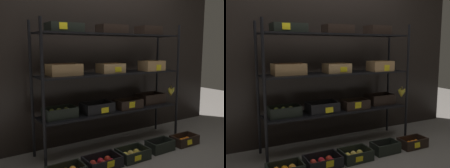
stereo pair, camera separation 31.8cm
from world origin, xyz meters
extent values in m
plane|color=#605B56|center=(0.00, 0.00, 0.00)|extent=(10.00, 10.00, 0.00)
cube|color=black|center=(0.00, 0.40, 1.36)|extent=(4.27, 0.12, 2.72)
cylinder|color=black|center=(-0.94, -0.20, 0.77)|extent=(0.03, 0.03, 1.55)
cylinder|color=black|center=(0.94, -0.20, 0.77)|extent=(0.03, 0.03, 1.55)
cylinder|color=black|center=(-0.94, 0.20, 0.77)|extent=(0.03, 0.03, 1.55)
cylinder|color=black|center=(0.94, 0.20, 0.77)|extent=(0.03, 0.03, 1.55)
cube|color=black|center=(0.00, 0.00, 0.46)|extent=(1.84, 0.38, 0.02)
cube|color=black|center=(0.00, 0.00, 0.93)|extent=(1.84, 0.38, 0.02)
cube|color=black|center=(0.00, 0.00, 1.40)|extent=(1.84, 0.38, 0.02)
cube|color=black|center=(-0.68, 0.02, 0.48)|extent=(0.36, 0.22, 0.01)
cube|color=black|center=(-0.68, -0.09, 0.54)|extent=(0.36, 0.02, 0.11)
cube|color=black|center=(-0.68, 0.12, 0.54)|extent=(0.36, 0.02, 0.11)
cube|color=black|center=(-0.85, 0.02, 0.54)|extent=(0.02, 0.19, 0.11)
cube|color=black|center=(-0.51, 0.02, 0.54)|extent=(0.02, 0.19, 0.11)
ellipsoid|color=tan|center=(-0.77, -0.01, 0.53)|extent=(0.07, 0.07, 0.09)
ellipsoid|color=tan|center=(-0.69, -0.01, 0.53)|extent=(0.07, 0.07, 0.09)
ellipsoid|color=#A8B661|center=(-0.60, -0.01, 0.53)|extent=(0.07, 0.07, 0.09)
ellipsoid|color=#A8BE4E|center=(-0.77, 0.05, 0.53)|extent=(0.07, 0.07, 0.09)
ellipsoid|color=#A7BE50|center=(-0.68, 0.05, 0.53)|extent=(0.07, 0.07, 0.09)
ellipsoid|color=tan|center=(-0.60, 0.05, 0.53)|extent=(0.07, 0.07, 0.09)
cube|color=black|center=(-0.22, 0.00, 0.48)|extent=(0.37, 0.25, 0.01)
cube|color=black|center=(-0.22, -0.12, 0.54)|extent=(0.37, 0.02, 0.11)
cube|color=black|center=(-0.22, 0.11, 0.54)|extent=(0.37, 0.02, 0.11)
cube|color=black|center=(-0.40, 0.00, 0.54)|extent=(0.02, 0.22, 0.11)
cube|color=black|center=(-0.04, 0.00, 0.54)|extent=(0.02, 0.22, 0.11)
ellipsoid|color=brown|center=(-0.33, -0.04, 0.52)|extent=(0.05, 0.05, 0.07)
ellipsoid|color=brown|center=(-0.27, -0.05, 0.52)|extent=(0.05, 0.05, 0.07)
ellipsoid|color=brown|center=(-0.21, -0.04, 0.52)|extent=(0.05, 0.05, 0.07)
ellipsoid|color=brown|center=(-0.16, -0.04, 0.52)|extent=(0.05, 0.05, 0.07)
ellipsoid|color=brown|center=(-0.10, -0.04, 0.52)|extent=(0.05, 0.05, 0.07)
ellipsoid|color=brown|center=(-0.33, 0.04, 0.52)|extent=(0.05, 0.05, 0.07)
ellipsoid|color=brown|center=(-0.27, 0.04, 0.52)|extent=(0.05, 0.05, 0.07)
ellipsoid|color=brown|center=(-0.21, 0.04, 0.52)|extent=(0.05, 0.05, 0.07)
ellipsoid|color=brown|center=(-0.16, 0.04, 0.52)|extent=(0.05, 0.05, 0.07)
ellipsoid|color=brown|center=(-0.10, 0.04, 0.52)|extent=(0.05, 0.05, 0.07)
cube|color=yellow|center=(-0.18, -0.13, 0.52)|extent=(0.10, 0.01, 0.06)
cube|color=black|center=(0.23, -0.03, 0.48)|extent=(0.34, 0.22, 0.01)
cube|color=black|center=(0.23, -0.13, 0.54)|extent=(0.34, 0.02, 0.10)
cube|color=black|center=(0.23, 0.07, 0.54)|extent=(0.34, 0.02, 0.10)
cube|color=black|center=(0.06, -0.03, 0.54)|extent=(0.02, 0.19, 0.10)
cube|color=black|center=(0.39, -0.03, 0.54)|extent=(0.02, 0.19, 0.10)
sphere|color=#D9B454|center=(0.15, -0.05, 0.52)|extent=(0.07, 0.07, 0.07)
sphere|color=gold|center=(0.23, -0.06, 0.52)|extent=(0.07, 0.07, 0.07)
sphere|color=#E6B04B|center=(0.30, -0.06, 0.52)|extent=(0.07, 0.07, 0.07)
sphere|color=gold|center=(0.15, 0.00, 0.52)|extent=(0.07, 0.07, 0.07)
sphere|color=yellow|center=(0.22, 0.00, 0.52)|extent=(0.07, 0.07, 0.07)
sphere|color=gold|center=(0.31, 0.00, 0.52)|extent=(0.07, 0.07, 0.07)
cube|color=yellow|center=(0.21, -0.14, 0.54)|extent=(0.09, 0.01, 0.08)
cube|color=black|center=(0.68, 0.06, 0.48)|extent=(0.37, 0.25, 0.01)
cube|color=black|center=(0.68, -0.06, 0.54)|extent=(0.37, 0.02, 0.12)
cube|color=black|center=(0.68, 0.17, 0.54)|extent=(0.37, 0.02, 0.12)
cube|color=black|center=(0.51, 0.06, 0.54)|extent=(0.02, 0.22, 0.12)
cube|color=black|center=(0.86, 0.06, 0.54)|extent=(0.02, 0.22, 0.12)
sphere|color=#58254D|center=(0.57, 0.00, 0.51)|extent=(0.05, 0.05, 0.05)
sphere|color=#65245A|center=(0.62, 0.00, 0.51)|extent=(0.05, 0.05, 0.05)
sphere|color=#662C47|center=(0.68, 0.00, 0.51)|extent=(0.05, 0.05, 0.05)
sphere|color=#66294A|center=(0.74, 0.00, 0.51)|extent=(0.05, 0.05, 0.05)
sphere|color=#572058|center=(0.80, 0.00, 0.51)|extent=(0.05, 0.05, 0.05)
sphere|color=#602A46|center=(0.57, 0.06, 0.51)|extent=(0.05, 0.05, 0.05)
sphere|color=#682D4A|center=(0.63, 0.06, 0.51)|extent=(0.05, 0.05, 0.05)
sphere|color=#571B4B|center=(0.69, 0.06, 0.51)|extent=(0.05, 0.05, 0.05)
sphere|color=#5C1B56|center=(0.74, 0.06, 0.51)|extent=(0.05, 0.05, 0.05)
sphere|color=#581D4D|center=(0.80, 0.06, 0.51)|extent=(0.05, 0.05, 0.05)
sphere|color=#5C275B|center=(0.57, 0.11, 0.51)|extent=(0.05, 0.05, 0.05)
sphere|color=#602356|center=(0.62, 0.11, 0.51)|extent=(0.05, 0.05, 0.05)
sphere|color=#551E5D|center=(0.69, 0.12, 0.51)|extent=(0.05, 0.05, 0.05)
sphere|color=#6C1C5C|center=(0.74, 0.11, 0.51)|extent=(0.05, 0.05, 0.05)
sphere|color=#68234B|center=(0.80, 0.11, 0.51)|extent=(0.05, 0.05, 0.05)
cube|color=#A87F51|center=(-0.61, 0.04, 0.95)|extent=(0.36, 0.24, 0.01)
cube|color=#A87F51|center=(-0.61, -0.07, 1.01)|extent=(0.36, 0.02, 0.12)
cube|color=#A87F51|center=(-0.61, 0.16, 1.01)|extent=(0.36, 0.02, 0.12)
cube|color=#A87F51|center=(-0.78, 0.04, 1.01)|extent=(0.02, 0.21, 0.12)
cube|color=#A87F51|center=(-0.43, 0.04, 1.01)|extent=(0.02, 0.21, 0.12)
sphere|color=red|center=(-0.70, 0.01, 0.99)|extent=(0.07, 0.07, 0.07)
sphere|color=red|center=(-0.60, 0.01, 0.99)|extent=(0.07, 0.07, 0.07)
sphere|color=red|center=(-0.52, 0.01, 0.99)|extent=(0.07, 0.07, 0.07)
sphere|color=red|center=(-0.70, 0.08, 0.99)|extent=(0.07, 0.07, 0.07)
sphere|color=red|center=(-0.61, 0.08, 0.99)|extent=(0.07, 0.07, 0.07)
sphere|color=red|center=(-0.52, 0.08, 0.99)|extent=(0.07, 0.07, 0.07)
cube|color=tan|center=(-0.01, 0.02, 0.95)|extent=(0.31, 0.21, 0.01)
cube|color=tan|center=(-0.01, -0.08, 1.01)|extent=(0.31, 0.02, 0.10)
cube|color=tan|center=(-0.01, 0.12, 1.01)|extent=(0.31, 0.02, 0.10)
cube|color=tan|center=(-0.16, 0.02, 1.01)|extent=(0.02, 0.18, 0.10)
cube|color=tan|center=(0.14, 0.02, 1.01)|extent=(0.02, 0.18, 0.10)
sphere|color=orange|center=(-0.08, -0.01, 0.98)|extent=(0.06, 0.06, 0.06)
sphere|color=orange|center=(-0.01, -0.01, 0.98)|extent=(0.06, 0.06, 0.06)
sphere|color=orange|center=(0.07, -0.01, 0.98)|extent=(0.06, 0.06, 0.06)
sphere|color=orange|center=(-0.08, 0.04, 0.98)|extent=(0.06, 0.06, 0.06)
sphere|color=orange|center=(-0.01, 0.05, 0.98)|extent=(0.06, 0.06, 0.06)
sphere|color=orange|center=(0.07, 0.05, 0.98)|extent=(0.06, 0.06, 0.06)
cube|color=yellow|center=(0.03, -0.09, 0.99)|extent=(0.09, 0.00, 0.06)
cube|color=#A87F51|center=(0.60, -0.05, 0.95)|extent=(0.31, 0.21, 0.01)
cube|color=#A87F51|center=(0.60, -0.15, 1.01)|extent=(0.31, 0.02, 0.12)
cube|color=#A87F51|center=(0.60, 0.05, 1.01)|extent=(0.31, 0.02, 0.12)
cube|color=#A87F51|center=(0.45, -0.05, 1.01)|extent=(0.02, 0.18, 0.12)
cube|color=#A87F51|center=(0.74, -0.05, 1.01)|extent=(0.02, 0.18, 0.12)
ellipsoid|color=yellow|center=(0.52, -0.08, 0.99)|extent=(0.06, 0.06, 0.08)
ellipsoid|color=yellow|center=(0.60, -0.08, 0.99)|extent=(0.06, 0.06, 0.08)
ellipsoid|color=yellow|center=(0.67, -0.08, 0.99)|extent=(0.06, 0.06, 0.08)
ellipsoid|color=yellow|center=(0.52, -0.02, 0.99)|extent=(0.06, 0.06, 0.08)
ellipsoid|color=yellow|center=(0.59, -0.03, 0.99)|extent=(0.06, 0.06, 0.08)
ellipsoid|color=yellow|center=(0.67, -0.02, 0.99)|extent=(0.06, 0.06, 0.08)
cube|color=yellow|center=(0.63, -0.16, 0.99)|extent=(0.08, 0.01, 0.08)
cube|color=black|center=(-0.61, 0.01, 1.42)|extent=(0.38, 0.24, 0.01)
cube|color=black|center=(-0.61, -0.10, 1.47)|extent=(0.38, 0.02, 0.09)
cube|color=black|center=(-0.61, 0.13, 1.47)|extent=(0.38, 0.02, 0.09)
cube|color=black|center=(-0.79, 0.01, 1.47)|extent=(0.02, 0.21, 0.09)
cube|color=black|center=(-0.43, 0.01, 1.47)|extent=(0.02, 0.21, 0.09)
sphere|color=#92C033|center=(-0.70, -0.02, 1.46)|extent=(0.07, 0.07, 0.07)
sphere|color=#88B033|center=(-0.61, -0.02, 1.46)|extent=(0.07, 0.07, 0.07)
sphere|color=#91C946|center=(-0.51, -0.03, 1.46)|extent=(0.07, 0.07, 0.07)
sphere|color=#93C634|center=(-0.70, 0.04, 1.46)|extent=(0.07, 0.07, 0.07)
sphere|color=#81C33D|center=(-0.61, 0.05, 1.46)|extent=(0.07, 0.07, 0.07)
sphere|color=#98C544|center=(-0.51, 0.05, 1.46)|extent=(0.07, 0.07, 0.07)
cube|color=yellow|center=(-0.67, -0.11, 1.47)|extent=(0.09, 0.01, 0.07)
cube|color=black|center=(0.00, 0.00, 1.42)|extent=(0.35, 0.20, 0.01)
cube|color=black|center=(0.00, -0.09, 1.47)|extent=(0.35, 0.02, 0.10)
cube|color=black|center=(0.00, 0.09, 1.47)|extent=(0.35, 0.02, 0.10)
cube|color=black|center=(-0.17, 0.00, 1.47)|extent=(0.02, 0.17, 0.10)
cube|color=black|center=(0.17, 0.00, 1.47)|extent=(0.02, 0.17, 0.10)
sphere|color=orange|center=(-0.08, -0.02, 1.46)|extent=(0.07, 0.07, 0.07)
sphere|color=orange|center=(0.00, -0.02, 1.46)|extent=(0.07, 0.07, 0.07)
sphere|color=orange|center=(0.08, -0.02, 1.46)|extent=(0.07, 0.07, 0.07)
sphere|color=orange|center=(-0.09, 0.03, 1.46)|extent=(0.07, 0.07, 0.07)
sphere|color=orange|center=(0.00, 0.03, 1.46)|extent=(0.07, 0.07, 0.07)
sphere|color=orange|center=(0.08, 0.02, 1.46)|extent=(0.07, 0.07, 0.07)
cube|color=black|center=(0.60, 0.03, 1.42)|extent=(0.31, 0.22, 0.01)
cube|color=black|center=(0.60, -0.07, 1.48)|extent=(0.31, 0.02, 0.11)
cube|color=black|center=(0.60, 0.14, 1.48)|extent=(0.31, 0.02, 0.11)
cube|color=black|center=(0.45, 0.03, 1.48)|extent=(0.02, 0.19, 0.11)
cube|color=black|center=(0.75, 0.03, 1.48)|extent=(0.02, 0.19, 0.11)
ellipsoid|color=#A6BD4B|center=(0.55, 0.00, 1.47)|extent=(0.07, 0.07, 0.09)
ellipsoid|color=tan|center=(0.65, 0.00, 1.47)|extent=(0.07, 0.07, 0.09)
ellipsoid|color=#ADBB4A|center=(0.55, 0.06, 1.47)|extent=(0.07, 0.07, 0.09)
ellipsoid|color=#BBBE4E|center=(0.65, 0.06, 1.47)|extent=(0.07, 0.07, 0.09)
cylinder|color=brown|center=(0.98, -0.05, 0.67)|extent=(0.02, 0.02, 0.02)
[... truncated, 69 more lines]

